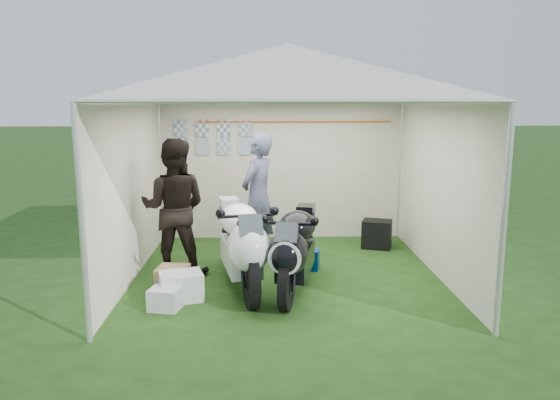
# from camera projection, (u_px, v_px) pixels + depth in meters

# --- Properties ---
(ground) EXTENTS (80.00, 80.00, 0.00)m
(ground) POSITION_uv_depth(u_px,v_px,m) (286.00, 274.00, 7.33)
(ground) COLOR #1A3C11
(ground) RESTS_ON ground
(canopy_tent) EXTENTS (5.66, 5.66, 3.00)m
(canopy_tent) POSITION_uv_depth(u_px,v_px,m) (287.00, 78.00, 6.89)
(canopy_tent) COLOR silver
(canopy_tent) RESTS_ON ground
(motorcycle_white) EXTENTS (0.77, 2.17, 1.08)m
(motorcycle_white) POSITION_uv_depth(u_px,v_px,m) (241.00, 242.00, 6.66)
(motorcycle_white) COLOR black
(motorcycle_white) RESTS_ON ground
(motorcycle_black) EXTENTS (0.73, 2.01, 1.00)m
(motorcycle_black) POSITION_uv_depth(u_px,v_px,m) (295.00, 247.00, 6.56)
(motorcycle_black) COLOR black
(motorcycle_black) RESTS_ON ground
(paddock_stand) EXTENTS (0.41, 0.30, 0.28)m
(paddock_stand) POSITION_uv_depth(u_px,v_px,m) (306.00, 259.00, 7.54)
(paddock_stand) COLOR #0B3EAC
(paddock_stand) RESTS_ON ground
(person_dark_jacket) EXTENTS (0.93, 0.74, 1.82)m
(person_dark_jacket) POSITION_uv_depth(u_px,v_px,m) (174.00, 208.00, 7.16)
(person_dark_jacket) COLOR black
(person_dark_jacket) RESTS_ON ground
(person_blue_jacket) EXTENTS (0.71, 0.80, 1.83)m
(person_blue_jacket) POSITION_uv_depth(u_px,v_px,m) (258.00, 196.00, 8.00)
(person_blue_jacket) COLOR slate
(person_blue_jacket) RESTS_ON ground
(equipment_box) EXTENTS (0.53, 0.47, 0.44)m
(equipment_box) POSITION_uv_depth(u_px,v_px,m) (377.00, 234.00, 8.60)
(equipment_box) COLOR black
(equipment_box) RESTS_ON ground
(crate_0) EXTENTS (0.57, 0.50, 0.32)m
(crate_0) POSITION_uv_depth(u_px,v_px,m) (181.00, 286.00, 6.38)
(crate_0) COLOR silver
(crate_0) RESTS_ON ground
(crate_1) EXTENTS (0.40, 0.40, 0.32)m
(crate_1) POSITION_uv_depth(u_px,v_px,m) (173.00, 280.00, 6.60)
(crate_1) COLOR #8B6648
(crate_1) RESTS_ON ground
(crate_2) EXTENTS (0.38, 0.34, 0.24)m
(crate_2) POSITION_uv_depth(u_px,v_px,m) (165.00, 299.00, 6.09)
(crate_2) COLOR silver
(crate_2) RESTS_ON ground
(crate_3) EXTENTS (0.47, 0.41, 0.26)m
(crate_3) POSITION_uv_depth(u_px,v_px,m) (179.00, 280.00, 6.69)
(crate_3) COLOR olive
(crate_3) RESTS_ON ground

